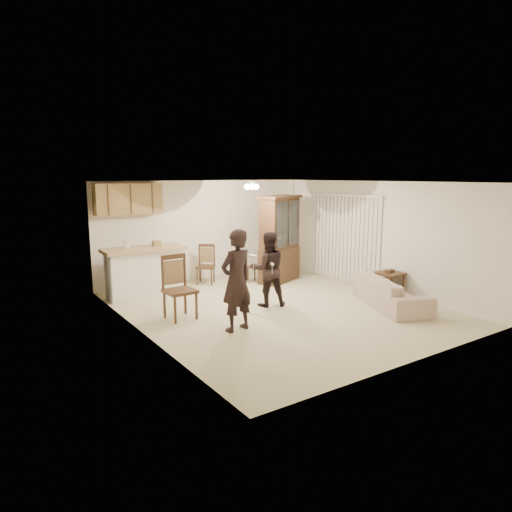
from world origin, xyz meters
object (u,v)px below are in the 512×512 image
side_table (389,285)px  chair_hutch_right (257,272)px  china_hutch (280,239)px  chair_bar (180,301)px  adult (236,279)px  child (268,273)px  sofa (392,289)px  chair_hutch_left (206,273)px

side_table → chair_hutch_right: bearing=118.4°
china_hutch → chair_bar: bearing=179.8°
adult → child: (1.31, 0.94, -0.22)m
child → chair_bar: bearing=15.5°
chair_bar → chair_hutch_right: chair_bar is taller
sofa → child: bearing=78.8°
sofa → chair_hutch_right: size_ratio=2.05×
side_table → chair_hutch_right: 3.21m
china_hutch → side_table: bearing=-93.3°
adult → chair_hutch_right: (2.28, 2.75, -0.64)m
sofa → child: (-2.04, 1.45, 0.31)m
adult → chair_hutch_right: bearing=-140.2°
side_table → adult: bearing=178.9°
chair_hutch_left → chair_hutch_right: (1.13, -0.59, -0.01)m
china_hutch → side_table: china_hutch is taller
sofa → child: child is taller
china_hutch → chair_hutch_left: (-1.68, 0.76, -0.78)m
chair_bar → chair_hutch_right: bearing=27.1°
china_hutch → chair_hutch_right: bearing=138.8°
chair_hutch_right → adult: bearing=24.2°
child → chair_bar: child is taller
adult → chair_hutch_right: size_ratio=1.97×
adult → chair_hutch_right: 3.63m
child → china_hutch: size_ratio=0.63×
sofa → chair_bar: bearing=91.2°
adult → china_hutch: bearing=-148.4°
child → china_hutch: bearing=-111.2°
child → chair_hutch_left: size_ratio=1.41×
china_hutch → chair_hutch_left: china_hutch is taller
sofa → adult: 3.44m
sofa → china_hutch: 3.20m
chair_hutch_right → chair_hutch_left: bearing=-53.6°
adult → china_hutch: 3.83m
sofa → chair_hutch_left: size_ratio=1.96×
china_hutch → chair_bar: 3.73m
adult → side_table: (3.80, -0.07, -0.60)m
china_hutch → side_table: size_ratio=3.34×
sofa → side_table: size_ratio=2.93×
chair_hutch_left → chair_hutch_right: 1.27m
sofa → chair_bar: size_ratio=1.58×
side_table → chair_hutch_right: (-1.53, 2.82, -0.04)m
child → chair_hutch_right: (0.96, 1.81, -0.42)m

